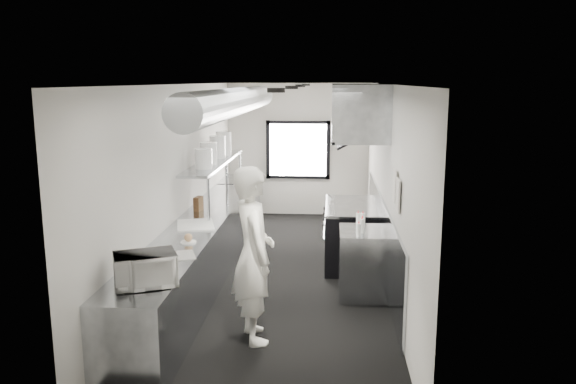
% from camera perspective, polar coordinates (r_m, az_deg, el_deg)
% --- Properties ---
extents(floor, '(3.00, 8.00, 0.01)m').
position_cam_1_polar(floor, '(8.61, -0.56, -8.30)').
color(floor, black).
rests_on(floor, ground).
extents(ceiling, '(3.00, 8.00, 0.01)m').
position_cam_1_polar(ceiling, '(8.12, -0.59, 10.68)').
color(ceiling, beige).
rests_on(ceiling, wall_back).
extents(wall_back, '(3.00, 0.02, 2.80)m').
position_cam_1_polar(wall_back, '(12.20, 1.01, 4.22)').
color(wall_back, beige).
rests_on(wall_back, floor).
extents(wall_front, '(3.00, 0.02, 2.80)m').
position_cam_1_polar(wall_front, '(4.40, -5.00, -8.32)').
color(wall_front, beige).
rests_on(wall_front, floor).
extents(wall_left, '(0.02, 8.00, 2.80)m').
position_cam_1_polar(wall_left, '(8.51, -10.70, 1.03)').
color(wall_left, beige).
rests_on(wall_left, floor).
extents(wall_right, '(0.02, 8.00, 2.80)m').
position_cam_1_polar(wall_right, '(8.26, 9.85, 0.76)').
color(wall_right, beige).
rests_on(wall_right, floor).
extents(wall_cladding, '(0.03, 5.50, 1.10)m').
position_cam_1_polar(wall_cladding, '(8.74, 9.35, -4.38)').
color(wall_cladding, gray).
rests_on(wall_cladding, wall_right).
extents(hvac_duct, '(0.40, 6.40, 0.40)m').
position_cam_1_polar(hvac_duct, '(8.61, -5.07, 9.00)').
color(hvac_duct, '#989DA0').
rests_on(hvac_duct, ceiling).
extents(service_window, '(1.36, 0.05, 1.25)m').
position_cam_1_polar(service_window, '(12.16, 1.00, 4.20)').
color(service_window, white).
rests_on(service_window, wall_back).
extents(exhaust_hood, '(0.81, 2.20, 0.88)m').
position_cam_1_polar(exhaust_hood, '(8.81, 7.00, 7.97)').
color(exhaust_hood, gray).
rests_on(exhaust_hood, ceiling).
extents(prep_counter, '(0.70, 6.00, 0.90)m').
position_cam_1_polar(prep_counter, '(8.17, -8.97, -6.19)').
color(prep_counter, gray).
rests_on(prep_counter, floor).
extents(pass_shelf, '(0.45, 3.00, 0.68)m').
position_cam_1_polar(pass_shelf, '(9.37, -7.34, 2.89)').
color(pass_shelf, gray).
rests_on(pass_shelf, prep_counter).
extents(range, '(0.88, 1.60, 0.94)m').
position_cam_1_polar(range, '(9.12, 6.34, -4.17)').
color(range, black).
rests_on(range, floor).
extents(bottle_station, '(0.65, 0.80, 0.90)m').
position_cam_1_polar(bottle_station, '(7.79, 7.53, -7.02)').
color(bottle_station, gray).
rests_on(bottle_station, floor).
extents(far_work_table, '(0.70, 1.20, 0.90)m').
position_cam_1_polar(far_work_table, '(11.69, -4.87, -0.84)').
color(far_work_table, gray).
rests_on(far_work_table, floor).
extents(notice_sheet_a, '(0.02, 0.28, 0.38)m').
position_cam_1_polar(notice_sheet_a, '(7.05, 10.58, 0.62)').
color(notice_sheet_a, beige).
rests_on(notice_sheet_a, wall_right).
extents(notice_sheet_b, '(0.02, 0.28, 0.38)m').
position_cam_1_polar(notice_sheet_b, '(6.72, 10.89, -0.34)').
color(notice_sheet_b, beige).
rests_on(notice_sheet_b, wall_right).
extents(line_cook, '(0.69, 0.83, 1.96)m').
position_cam_1_polar(line_cook, '(6.31, -3.46, -6.23)').
color(line_cook, white).
rests_on(line_cook, floor).
extents(microwave, '(0.66, 0.59, 0.32)m').
position_cam_1_polar(microwave, '(5.74, -14.03, -7.49)').
color(microwave, silver).
rests_on(microwave, prep_counter).
extents(deli_tub_a, '(0.20, 0.20, 0.11)m').
position_cam_1_polar(deli_tub_a, '(6.12, -14.87, -7.42)').
color(deli_tub_a, '#B8C0B1').
rests_on(deli_tub_a, prep_counter).
extents(deli_tub_b, '(0.16, 0.16, 0.10)m').
position_cam_1_polar(deli_tub_b, '(6.17, -14.88, -7.33)').
color(deli_tub_b, '#B8C0B1').
rests_on(deli_tub_b, prep_counter).
extents(newspaper, '(0.41, 0.45, 0.01)m').
position_cam_1_polar(newspaper, '(6.63, -10.59, -6.23)').
color(newspaper, white).
rests_on(newspaper, prep_counter).
extents(small_plate, '(0.21, 0.21, 0.02)m').
position_cam_1_polar(small_plate, '(7.13, -9.89, -4.95)').
color(small_plate, white).
rests_on(small_plate, prep_counter).
extents(pastry, '(0.10, 0.10, 0.10)m').
position_cam_1_polar(pastry, '(7.12, -9.91, -4.49)').
color(pastry, tan).
rests_on(pastry, small_plate).
extents(cutting_board, '(0.64, 0.75, 0.02)m').
position_cam_1_polar(cutting_board, '(7.93, -9.20, -3.27)').
color(cutting_board, silver).
rests_on(cutting_board, prep_counter).
extents(knife_block, '(0.12, 0.21, 0.21)m').
position_cam_1_polar(knife_block, '(8.82, -8.92, -1.16)').
color(knife_block, '#533A1D').
rests_on(knife_block, prep_counter).
extents(plate_stack_a, '(0.29, 0.29, 0.30)m').
position_cam_1_polar(plate_stack_a, '(8.55, -8.40, 3.32)').
color(plate_stack_a, white).
rests_on(plate_stack_a, pass_shelf).
extents(plate_stack_b, '(0.34, 0.34, 0.34)m').
position_cam_1_polar(plate_stack_b, '(8.96, -7.93, 3.83)').
color(plate_stack_b, white).
rests_on(plate_stack_b, pass_shelf).
extents(plate_stack_c, '(0.34, 0.34, 0.37)m').
position_cam_1_polar(plate_stack_c, '(9.68, -7.04, 4.48)').
color(plate_stack_c, white).
rests_on(plate_stack_c, pass_shelf).
extents(plate_stack_d, '(0.35, 0.35, 0.41)m').
position_cam_1_polar(plate_stack_d, '(10.05, -6.43, 4.85)').
color(plate_stack_d, white).
rests_on(plate_stack_d, pass_shelf).
extents(squeeze_bottle_a, '(0.06, 0.06, 0.17)m').
position_cam_1_polar(squeeze_bottle_a, '(7.35, 7.06, -3.76)').
color(squeeze_bottle_a, silver).
rests_on(squeeze_bottle_a, bottle_station).
extents(squeeze_bottle_b, '(0.08, 0.08, 0.19)m').
position_cam_1_polar(squeeze_bottle_b, '(7.51, 7.37, -3.37)').
color(squeeze_bottle_b, silver).
rests_on(squeeze_bottle_b, bottle_station).
extents(squeeze_bottle_c, '(0.07, 0.07, 0.17)m').
position_cam_1_polar(squeeze_bottle_c, '(7.63, 7.41, -3.21)').
color(squeeze_bottle_c, silver).
rests_on(squeeze_bottle_c, bottle_station).
extents(squeeze_bottle_d, '(0.08, 0.08, 0.20)m').
position_cam_1_polar(squeeze_bottle_d, '(7.79, 7.45, -2.81)').
color(squeeze_bottle_d, silver).
rests_on(squeeze_bottle_d, bottle_station).
extents(squeeze_bottle_e, '(0.06, 0.06, 0.16)m').
position_cam_1_polar(squeeze_bottle_e, '(7.95, 6.99, -2.65)').
color(squeeze_bottle_e, silver).
rests_on(squeeze_bottle_e, bottle_station).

